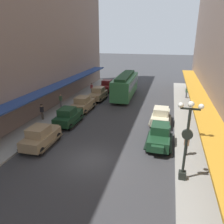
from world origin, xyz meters
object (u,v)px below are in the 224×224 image
at_px(parked_car_0, 107,86).
at_px(pedestrian_5, 187,92).
at_px(streetcar, 125,85).
at_px(parked_car_3, 160,135).
at_px(pedestrian_2, 186,145).
at_px(parked_car_2, 83,104).
at_px(parked_car_1, 161,115).
at_px(fire_hydrant, 59,114).
at_px(parked_car_6, 98,94).
at_px(pedestrian_3, 92,88).
at_px(pedestrian_1, 61,100).
at_px(pedestrian_4, 207,138).
at_px(pedestrian_0, 42,112).
at_px(parked_car_5, 41,136).
at_px(parked_car_4, 68,116).
at_px(lamp_post_with_clock, 187,138).

xyz_separation_m(parked_car_0, pedestrian_5, (12.59, -1.55, 0.07)).
bearing_deg(streetcar, parked_car_3, -67.66).
bearing_deg(pedestrian_2, parked_car_2, 145.27).
height_order(parked_car_0, parked_car_1, same).
bearing_deg(fire_hydrant, parked_car_6, 78.09).
bearing_deg(pedestrian_3, pedestrian_1, -102.01).
bearing_deg(pedestrian_4, pedestrian_0, 172.70).
relative_size(parked_car_0, streetcar, 0.44).
bearing_deg(parked_car_5, parked_car_0, 90.29).
distance_m(parked_car_3, pedestrian_1, 14.57).
bearing_deg(parked_car_1, pedestrian_4, -48.93).
bearing_deg(parked_car_6, streetcar, 36.26).
relative_size(parked_car_5, pedestrian_0, 2.56).
xyz_separation_m(parked_car_1, parked_car_2, (-9.41, 1.82, 0.00)).
distance_m(parked_car_5, streetcar, 17.37).
bearing_deg(parked_car_1, parked_car_4, -164.35).
height_order(parked_car_1, pedestrian_0, parked_car_1).
height_order(parked_car_1, fire_hydrant, parked_car_1).
distance_m(streetcar, pedestrian_2, 17.53).
bearing_deg(parked_car_3, parked_car_6, 128.39).
bearing_deg(pedestrian_0, parked_car_1, 10.67).
xyz_separation_m(streetcar, fire_hydrant, (-5.20, -10.84, -1.34)).
bearing_deg(pedestrian_2, parked_car_3, 146.65).
bearing_deg(lamp_post_with_clock, parked_car_6, 124.23).
height_order(pedestrian_4, pedestrian_5, pedestrian_5).
bearing_deg(parked_car_0, parked_car_2, -89.79).
xyz_separation_m(fire_hydrant, pedestrian_0, (-1.55, -0.89, 0.45)).
height_order(parked_car_0, pedestrian_1, parked_car_0).
distance_m(pedestrian_0, pedestrian_1, 4.54).
bearing_deg(pedestrian_0, parked_car_4, -4.42).
bearing_deg(pedestrian_4, parked_car_2, 154.78).
relative_size(parked_car_1, pedestrian_1, 2.62).
distance_m(parked_car_3, fire_hydrant, 11.58).
distance_m(parked_car_6, pedestrian_2, 17.33).
height_order(parked_car_5, pedestrian_3, parked_car_5).
bearing_deg(pedestrian_3, parked_car_6, -53.78).
bearing_deg(parked_car_4, streetcar, 73.53).
xyz_separation_m(pedestrian_1, pedestrian_3, (1.54, 7.25, 0.02)).
bearing_deg(parked_car_0, pedestrian_2, -57.77).
height_order(pedestrian_1, pedestrian_5, pedestrian_5).
relative_size(parked_car_0, parked_car_1, 1.00).
bearing_deg(parked_car_0, parked_car_4, -89.25).
relative_size(parked_car_6, lamp_post_with_clock, 0.84).
bearing_deg(streetcar, pedestrian_3, 179.35).
height_order(parked_car_2, lamp_post_with_clock, lamp_post_with_clock).
relative_size(pedestrian_4, pedestrian_5, 0.98).
distance_m(parked_car_4, lamp_post_with_clock, 13.12).
distance_m(parked_car_2, streetcar, 8.48).
bearing_deg(pedestrian_3, parked_car_5, -84.30).
bearing_deg(lamp_post_with_clock, pedestrian_5, 86.26).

